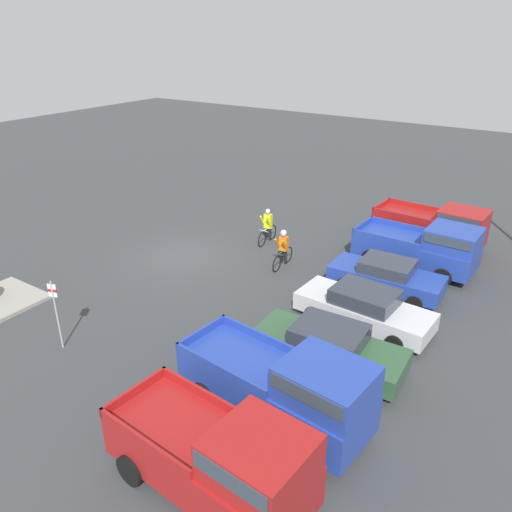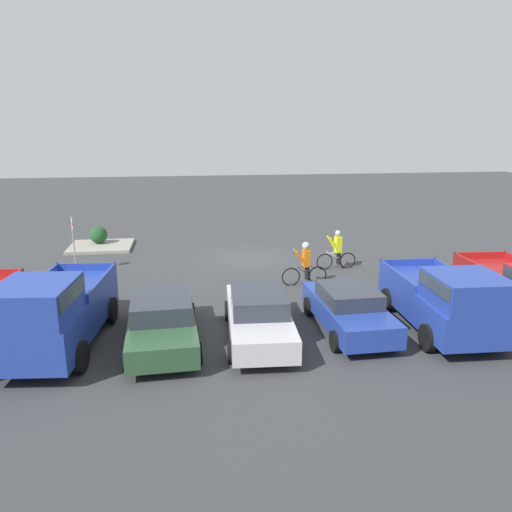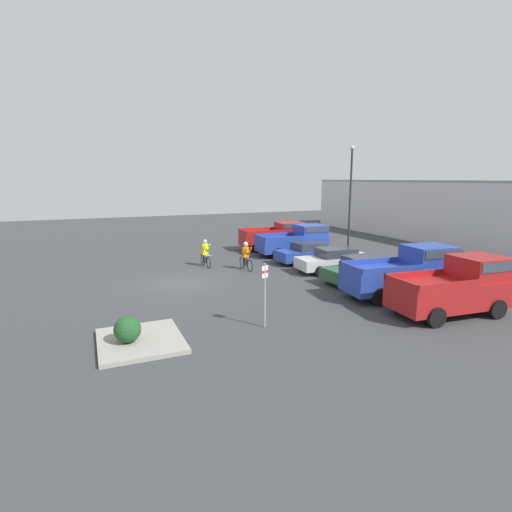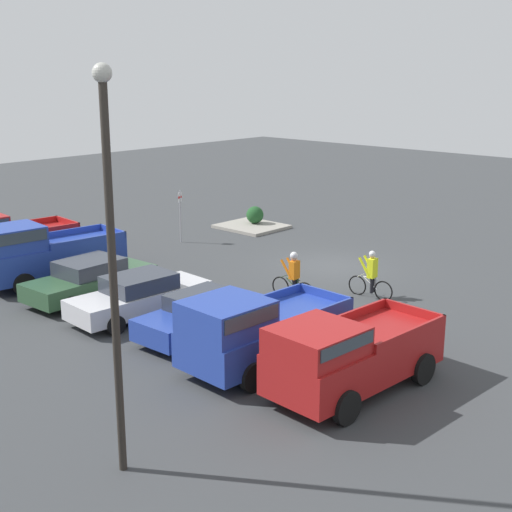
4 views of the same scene
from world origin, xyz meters
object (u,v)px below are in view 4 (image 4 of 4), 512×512
sedan_0 (203,314)px  sedan_1 (140,296)px  pickup_truck_1 (255,329)px  cyclist_1 (371,274)px  cyclist_0 (293,275)px  pickup_truck_0 (347,354)px  pickup_truck_3 (5,241)px  lamppost (112,250)px  fire_lane_sign (180,211)px  pickup_truck_2 (42,252)px  sedan_2 (90,279)px  shrub (255,215)px

sedan_0 → sedan_1: sedan_1 is taller
pickup_truck_1 → sedan_1: pickup_truck_1 is taller
sedan_0 → cyclist_1: 6.79m
sedan_0 → cyclist_0: cyclist_0 is taller
cyclist_0 → cyclist_1: 2.77m
pickup_truck_0 → pickup_truck_3: 16.81m
pickup_truck_0 → sedan_1: size_ratio=1.06×
pickup_truck_3 → lamppost: (-15.50, 5.88, 3.43)m
pickup_truck_1 → fire_lane_sign: 14.80m
pickup_truck_0 → sedan_1: (8.38, -0.14, -0.38)m
pickup_truck_2 → fire_lane_sign: fire_lane_sign is taller
pickup_truck_1 → pickup_truck_3: 14.02m
pickup_truck_0 → sedan_2: (11.18, -0.14, -0.38)m
sedan_0 → fire_lane_sign: bearing=-38.2°
cyclist_1 → cyclist_0: bearing=46.5°
fire_lane_sign → shrub: bearing=-92.2°
pickup_truck_0 → pickup_truck_2: pickup_truck_2 is taller
pickup_truck_2 → lamppost: size_ratio=0.68×
sedan_2 → shrub: sedan_2 is taller
sedan_0 → pickup_truck_3: pickup_truck_3 is taller
pickup_truck_1 → cyclist_0: bearing=-59.9°
pickup_truck_2 → cyclist_1: (-10.09, -6.96, -0.36)m
cyclist_0 → lamppost: lamppost is taller
pickup_truck_2 → shrub: bearing=-85.9°
pickup_truck_0 → cyclist_0: (5.84, -4.93, -0.20)m
sedan_0 → cyclist_0: 4.59m
pickup_truck_1 → pickup_truck_2: size_ratio=0.94×
sedan_2 → pickup_truck_2: (2.84, 0.17, 0.50)m
pickup_truck_0 → pickup_truck_3: pickup_truck_3 is taller
pickup_truck_1 → cyclist_1: bearing=-81.1°
sedan_1 → pickup_truck_2: (5.64, 0.16, 0.50)m
sedan_1 → fire_lane_sign: fire_lane_sign is taller
sedan_1 → lamppost: 10.08m
pickup_truck_2 → cyclist_0: bearing=-148.8°
sedan_2 → cyclist_0: (-5.34, -4.79, 0.18)m
sedan_2 → cyclist_1: (-7.25, -6.79, 0.15)m
pickup_truck_0 → sedan_2: pickup_truck_0 is taller
sedan_2 → pickup_truck_2: bearing=3.3°
sedan_1 → pickup_truck_3: size_ratio=0.97×
sedan_0 → pickup_truck_3: size_ratio=0.88×
sedan_2 → cyclist_0: size_ratio=2.61×
sedan_2 → shrub: 13.16m
pickup_truck_2 → shrub: size_ratio=6.17×
sedan_2 → shrub: (3.75, -12.61, -0.11)m
shrub → pickup_truck_3: bearing=81.6°
sedan_1 → pickup_truck_2: bearing=1.6°
pickup_truck_1 → shrub: size_ratio=5.78×
pickup_truck_0 → pickup_truck_2: size_ratio=0.94×
lamppost → sedan_1: bearing=-40.5°
pickup_truck_1 → pickup_truck_2: (11.23, -0.30, 0.10)m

